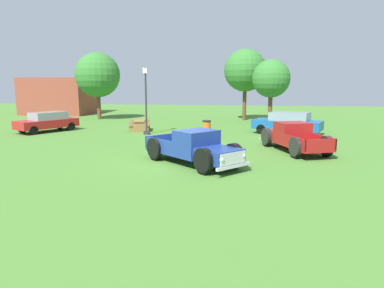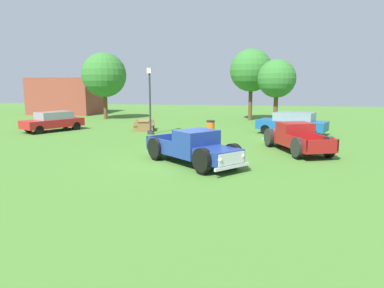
% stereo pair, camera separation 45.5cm
% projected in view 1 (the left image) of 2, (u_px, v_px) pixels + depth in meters
% --- Properties ---
extents(ground_plane, '(80.00, 80.00, 0.00)m').
position_uv_depth(ground_plane, '(180.00, 161.00, 16.56)').
color(ground_plane, '#477A2D').
extents(pickup_truck_foreground, '(4.93, 4.73, 1.55)m').
position_uv_depth(pickup_truck_foreground, '(197.00, 149.00, 15.68)').
color(pickup_truck_foreground, navy).
rests_on(pickup_truck_foreground, ground_plane).
extents(pickup_truck_behind_left, '(3.35, 5.21, 1.50)m').
position_uv_depth(pickup_truck_behind_left, '(292.00, 137.00, 19.18)').
color(pickup_truck_behind_left, maroon).
rests_on(pickup_truck_behind_left, ground_plane).
extents(sedan_distant_a, '(3.72, 4.57, 1.43)m').
position_uv_depth(sedan_distant_a, '(47.00, 121.00, 26.27)').
color(sedan_distant_a, '#B21E1E').
rests_on(sedan_distant_a, ground_plane).
extents(sedan_distant_b, '(4.99, 3.49, 1.54)m').
position_uv_depth(sedan_distant_b, '(288.00, 122.00, 25.07)').
color(sedan_distant_b, '#195699').
rests_on(sedan_distant_b, ground_plane).
extents(lamp_post_near, '(0.36, 0.36, 4.61)m').
position_uv_depth(lamp_post_near, '(146.00, 99.00, 24.62)').
color(lamp_post_near, '#2D2D33').
rests_on(lamp_post_near, ground_plane).
extents(picnic_table, '(1.80, 2.06, 0.78)m').
position_uv_depth(picnic_table, '(140.00, 124.00, 26.82)').
color(picnic_table, olive).
rests_on(picnic_table, ground_plane).
extents(trash_can, '(0.59, 0.59, 0.95)m').
position_uv_depth(trash_can, '(207.00, 127.00, 25.18)').
color(trash_can, orange).
rests_on(trash_can, ground_plane).
extents(oak_tree_east, '(3.16, 3.16, 5.45)m').
position_uv_depth(oak_tree_east, '(271.00, 79.00, 29.91)').
color(oak_tree_east, brown).
rests_on(oak_tree_east, ground_plane).
extents(oak_tree_west, '(4.24, 4.24, 6.37)m').
position_uv_depth(oak_tree_west, '(98.00, 75.00, 34.31)').
color(oak_tree_west, brown).
rests_on(oak_tree_west, ground_plane).
extents(oak_tree_center, '(3.94, 3.94, 6.62)m').
position_uv_depth(oak_tree_center, '(245.00, 71.00, 33.55)').
color(oak_tree_center, brown).
rests_on(oak_tree_center, ground_plane).
extents(brick_pavilion, '(7.09, 5.84, 4.05)m').
position_uv_depth(brick_pavilion, '(60.00, 96.00, 40.76)').
color(brick_pavilion, brown).
rests_on(brick_pavilion, ground_plane).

